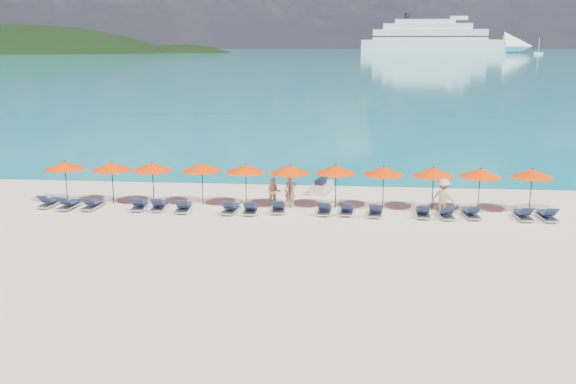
{
  "coord_description": "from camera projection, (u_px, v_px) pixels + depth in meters",
  "views": [
    {
      "loc": [
        2.81,
        -27.3,
        8.26
      ],
      "look_at": [
        0.0,
        3.0,
        1.2
      ],
      "focal_mm": 40.0,
      "sensor_mm": 36.0,
      "label": 1
    }
  ],
  "objects": [
    {
      "name": "lounger_2",
      "position": [
        93.0,
        204.0,
        32.78
      ],
      "size": [
        0.73,
        1.74,
        0.66
      ],
      "rotation": [
        0.0,
        0.0,
        -0.06
      ],
      "color": "silver",
      "rests_on": "ground"
    },
    {
      "name": "umbrella_6",
      "position": [
        336.0,
        169.0,
        32.56
      ],
      "size": [
        2.1,
        2.1,
        2.28
      ],
      "color": "black",
      "rests_on": "ground"
    },
    {
      "name": "lounger_7",
      "position": [
        251.0,
        209.0,
        31.92
      ],
      "size": [
        0.7,
        1.73,
        0.66
      ],
      "rotation": [
        0.0,
        0.0,
        0.05
      ],
      "color": "silver",
      "rests_on": "ground"
    },
    {
      "name": "lounger_6",
      "position": [
        230.0,
        208.0,
        32.0
      ],
      "size": [
        0.78,
        1.75,
        0.66
      ],
      "rotation": [
        0.0,
        0.0,
        -0.1
      ],
      "color": "silver",
      "rests_on": "ground"
    },
    {
      "name": "lounger_9",
      "position": [
        324.0,
        209.0,
        31.84
      ],
      "size": [
        0.71,
        1.73,
        0.66
      ],
      "rotation": [
        0.0,
        0.0,
        -0.06
      ],
      "color": "silver",
      "rests_on": "ground"
    },
    {
      "name": "lounger_12",
      "position": [
        423.0,
        212.0,
        31.29
      ],
      "size": [
        0.66,
        1.71,
        0.66
      ],
      "rotation": [
        0.0,
        0.0,
        -0.02
      ],
      "color": "silver",
      "rests_on": "ground"
    },
    {
      "name": "beachgoer_c",
      "position": [
        443.0,
        198.0,
        31.16
      ],
      "size": [
        1.34,
        1.06,
        1.88
      ],
      "primitive_type": "imported",
      "rotation": [
        0.0,
        0.0,
        2.66
      ],
      "color": "tan",
      "rests_on": "ground"
    },
    {
      "name": "umbrella_5",
      "position": [
        290.0,
        169.0,
        32.58
      ],
      "size": [
        2.1,
        2.1,
        2.28
      ],
      "color": "black",
      "rests_on": "ground"
    },
    {
      "name": "lounger_14",
      "position": [
        471.0,
        213.0,
        31.13
      ],
      "size": [
        0.79,
        1.75,
        0.66
      ],
      "rotation": [
        0.0,
        0.0,
        0.1
      ],
      "color": "silver",
      "rests_on": "ground"
    },
    {
      "name": "umbrella_10",
      "position": [
        532.0,
        173.0,
        31.63
      ],
      "size": [
        2.1,
        2.1,
        2.28
      ],
      "color": "black",
      "rests_on": "ground"
    },
    {
      "name": "lounger_13",
      "position": [
        446.0,
        213.0,
        31.06
      ],
      "size": [
        0.75,
        1.74,
        0.66
      ],
      "rotation": [
        0.0,
        0.0,
        0.08
      ],
      "color": "silver",
      "rests_on": "ground"
    },
    {
      "name": "umbrella_4",
      "position": [
        246.0,
        168.0,
        32.83
      ],
      "size": [
        2.1,
        2.1,
        2.28
      ],
      "color": "black",
      "rests_on": "ground"
    },
    {
      "name": "lounger_0",
      "position": [
        49.0,
        202.0,
        33.23
      ],
      "size": [
        0.7,
        1.73,
        0.66
      ],
      "rotation": [
        0.0,
        0.0,
        -0.05
      ],
      "color": "silver",
      "rests_on": "ground"
    },
    {
      "name": "umbrella_9",
      "position": [
        480.0,
        173.0,
        31.74
      ],
      "size": [
        2.1,
        2.1,
        2.28
      ],
      "color": "black",
      "rests_on": "ground"
    },
    {
      "name": "lounger_16",
      "position": [
        547.0,
        215.0,
        30.72
      ],
      "size": [
        0.73,
        1.74,
        0.66
      ],
      "rotation": [
        0.0,
        0.0,
        0.07
      ],
      "color": "silver",
      "rests_on": "ground"
    },
    {
      "name": "headland_small",
      "position": [
        182.0,
        91.0,
        593.18
      ],
      "size": [
        162.0,
        126.0,
        85.5
      ],
      "color": "black",
      "rests_on": "ground"
    },
    {
      "name": "headland_main",
      "position": [
        17.0,
        95.0,
        587.95
      ],
      "size": [
        374.0,
        242.0,
        126.5
      ],
      "color": "black",
      "rests_on": "ground"
    },
    {
      "name": "lounger_1",
      "position": [
        69.0,
        204.0,
        32.81
      ],
      "size": [
        0.78,
        1.75,
        0.66
      ],
      "rotation": [
        0.0,
        0.0,
        -0.09
      ],
      "color": "silver",
      "rests_on": "ground"
    },
    {
      "name": "umbrella_1",
      "position": [
        112.0,
        166.0,
        33.44
      ],
      "size": [
        2.1,
        2.1,
        2.28
      ],
      "color": "black",
      "rests_on": "ground"
    },
    {
      "name": "cruise_ship",
      "position": [
        447.0,
        40.0,
        578.6
      ],
      "size": [
        152.62,
        32.59,
        42.18
      ],
      "rotation": [
        0.0,
        0.0,
        -0.06
      ],
      "color": "white",
      "rests_on": "ground"
    },
    {
      "name": "beachgoer_a",
      "position": [
        290.0,
        191.0,
        33.1
      ],
      "size": [
        0.66,
        0.49,
        1.65
      ],
      "primitive_type": "imported",
      "rotation": [
        0.0,
        0.0,
        0.18
      ],
      "color": "tan",
      "rests_on": "ground"
    },
    {
      "name": "lounger_8",
      "position": [
        278.0,
        207.0,
        32.16
      ],
      "size": [
        0.69,
        1.73,
        0.66
      ],
      "rotation": [
        0.0,
        0.0,
        0.04
      ],
      "color": "silver",
      "rests_on": "ground"
    },
    {
      "name": "jetski",
      "position": [
        321.0,
        187.0,
        36.36
      ],
      "size": [
        1.31,
        2.34,
        0.79
      ],
      "rotation": [
        0.0,
        0.0,
        -0.23
      ],
      "color": "silver",
      "rests_on": "ground"
    },
    {
      "name": "umbrella_7",
      "position": [
        384.0,
        171.0,
        32.23
      ],
      "size": [
        2.1,
        2.1,
        2.28
      ],
      "color": "black",
      "rests_on": "ground"
    },
    {
      "name": "umbrella_2",
      "position": [
        152.0,
        167.0,
        33.28
      ],
      "size": [
        2.1,
        2.1,
        2.28
      ],
      "color": "black",
      "rests_on": "ground"
    },
    {
      "name": "lounger_5",
      "position": [
        183.0,
        207.0,
        32.27
      ],
      "size": [
        0.75,
        1.74,
        0.66
      ],
      "rotation": [
        0.0,
        0.0,
        0.08
      ],
      "color": "silver",
      "rests_on": "ground"
    },
    {
      "name": "lounger_15",
      "position": [
        523.0,
        215.0,
        30.82
      ],
      "size": [
        0.67,
        1.72,
        0.66
      ],
      "rotation": [
        0.0,
        0.0,
        0.03
      ],
      "color": "silver",
      "rests_on": "ground"
    },
    {
      "name": "sea",
      "position": [
        346.0,
        52.0,
        668.77
      ],
      "size": [
        1600.0,
        1300.0,
        0.01
      ],
      "primitive_type": "cube",
      "color": "#1FA9B2",
      "rests_on": "ground"
    },
    {
      "name": "umbrella_8",
      "position": [
        434.0,
        172.0,
        31.96
      ],
      "size": [
        2.1,
        2.1,
        2.28
      ],
      "color": "black",
      "rests_on": "ground"
    },
    {
      "name": "lounger_4",
      "position": [
        159.0,
        205.0,
        32.58
      ],
      "size": [
        0.78,
        1.75,
        0.66
      ],
      "rotation": [
        0.0,
        0.0,
        0.09
      ],
      "color": "silver",
      "rests_on": "ground"
    },
    {
      "name": "ground",
      "position": [
        282.0,
        233.0,
        28.6
      ],
      "size": [
        1400.0,
        1400.0,
        0.0
      ],
      "primitive_type": "plane",
      "color": "beige"
    },
    {
      "name": "umbrella_0",
      "position": [
        65.0,
        165.0,
        33.67
      ],
      "size": [
        2.1,
        2.1,
        2.28
      ],
      "color": "black",
      "rests_on": "ground"
    },
    {
      "name": "lounger_11",
      "position": [
        375.0,
        211.0,
        31.5
      ],
      "size": [
        0.79,
        1.75,
        0.66
      ],
      "rotation": [
        0.0,
        0.0,
        -0.1
      ],
      "color": "silver",
      "rests_on": "ground"
    },
    {
      "name": "lounger_10",
      "position": [
        347.0,
        209.0,
        31.78
      ],
      "size": [
        0.77,
        1.75,
        0.66
      ],
      "rotation": [
        0.0,
        0.0,
        -0.09
      ],
      "color": "silver",
      "rests_on": "ground"
    },
    {
      "name": "umbrella_3",
      "position": [
        202.0,
        167.0,
        33.21
      ],
      "size": [
        2.1,
        2.1,
        2.28
      ],
      "color": "black",
      "rests_on": "ground"
    },
    {
      "name": "lounger_3",
      "position": [
        139.0,
        205.0,
        32.66
      ],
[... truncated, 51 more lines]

